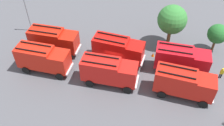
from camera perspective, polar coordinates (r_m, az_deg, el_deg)
name	(u,v)px	position (r m, az deg, el deg)	size (l,w,h in m)	color
ground_plane	(112,70)	(33.39, 0.00, -1.75)	(55.26, 55.26, 0.00)	#4C4C51
fire_truck_0	(43,58)	(33.31, -16.00, 1.11)	(7.21, 2.78, 3.88)	red
fire_truck_1	(109,71)	(30.29, -0.74, -1.85)	(7.23, 2.82, 3.88)	red
fire_truck_2	(184,83)	(30.15, 16.63, -4.47)	(7.35, 3.14, 3.88)	red
fire_truck_3	(54,40)	(36.12, -13.65, 5.38)	(7.23, 2.83, 3.88)	red
fire_truck_4	(118,49)	(33.49, 1.44, 3.37)	(7.37, 3.22, 3.88)	red
fire_truck_5	(181,59)	(33.19, 16.12, 0.91)	(7.21, 2.77, 3.88)	red
firefighter_0	(222,73)	(34.90, 24.53, -2.12)	(0.45, 0.29, 1.67)	black
firefighter_1	(165,54)	(35.23, 12.52, 2.09)	(0.48, 0.37, 1.78)	black
firefighter_3	(68,39)	(37.88, -10.36, 5.57)	(0.30, 0.45, 1.62)	black
tree_0	(172,20)	(36.26, 14.05, 9.91)	(4.25, 4.25, 6.59)	brown
tree_1	(218,34)	(38.00, 23.71, 6.32)	(2.86, 2.86, 4.43)	brown
traffic_cone_0	(50,38)	(39.72, -14.36, 5.74)	(0.41, 0.41, 0.59)	#F2600C
traffic_cone_1	(153,54)	(35.89, 9.69, 2.00)	(0.44, 0.44, 0.62)	#F2600C
lamppost	(27,11)	(41.03, -19.51, 11.46)	(0.36, 0.36, 6.11)	slate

